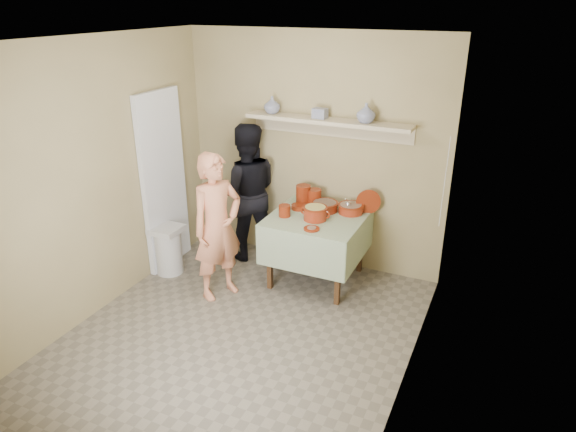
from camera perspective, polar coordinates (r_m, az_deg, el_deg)
The scene contains 22 objects.
ground at distance 4.88m, azimuth -5.41°, elevation -13.22°, with size 3.50×3.50×0.00m, color #6F6657.
tile_panel at distance 5.87m, azimuth -13.64°, elevation 3.72°, with size 0.06×0.70×2.00m, color silver.
plate_stack_a at distance 5.70m, azimuth 1.71°, elevation 2.38°, with size 0.16×0.16×0.22m, color maroon.
plate_stack_b at distance 5.67m, azimuth 2.95°, elevation 2.09°, with size 0.15×0.15×0.18m, color maroon.
bowl_stack at distance 5.38m, azimuth -0.38°, elevation 0.58°, with size 0.12×0.12×0.12m, color maroon.
empty_bowl at distance 5.59m, azimuth 1.20°, elevation 1.03°, with size 0.17×0.17×0.05m, color maroon.
propped_lid at distance 5.53m, azimuth 8.92°, elevation 1.58°, with size 0.26×0.26×0.02m, color maroon.
vase_right at distance 5.30m, azimuth 8.67°, elevation 11.25°, with size 0.19×0.19×0.20m, color navy.
vase_left at distance 5.69m, azimuth -1.78°, elevation 12.24°, with size 0.18×0.18×0.18m, color navy.
ceramic_box at distance 5.47m, azimuth 3.57°, elevation 11.32°, with size 0.15×0.10×0.10m, color navy.
person_cook at distance 5.19m, azimuth -7.84°, elevation -1.22°, with size 0.56×0.37×1.54m, color #D7815D.
person_helper at distance 5.96m, azimuth -4.65°, elevation 2.64°, with size 0.79×0.61×1.62m, color black.
room_shell at distance 4.14m, azimuth -6.24°, elevation 5.04°, with size 3.04×3.54×2.62m.
serving_table at distance 5.47m, azimuth 3.27°, elevation -1.16°, with size 0.97×0.97×0.76m.
cazuela_meat_a at distance 5.54m, azimuth 4.10°, elevation 1.17°, with size 0.30×0.30×0.10m.
cazuela_meat_b at distance 5.51m, azimuth 6.98°, elevation 0.90°, with size 0.28×0.28×0.10m.
ladle at distance 5.46m, azimuth 6.70°, elevation 1.31°, with size 0.08×0.26×0.19m.
cazuela_rice at distance 5.30m, azimuth 3.04°, elevation 0.45°, with size 0.33×0.25×0.14m.
front_plate at distance 5.10m, azimuth 2.64°, elevation -1.41°, with size 0.16×0.16×0.03m.
wall_shelf at distance 5.49m, azimuth 4.47°, elevation 10.29°, with size 1.80×0.25×0.21m.
trash_bin at distance 5.91m, azimuth -13.15°, elevation -3.64°, with size 0.32×0.32×0.56m.
electrical_cord at distance 5.15m, azimuth 17.00°, elevation 3.57°, with size 0.01×0.05×0.90m.
Camera 1 is at (2.03, -3.37, 2.89)m, focal length 32.00 mm.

